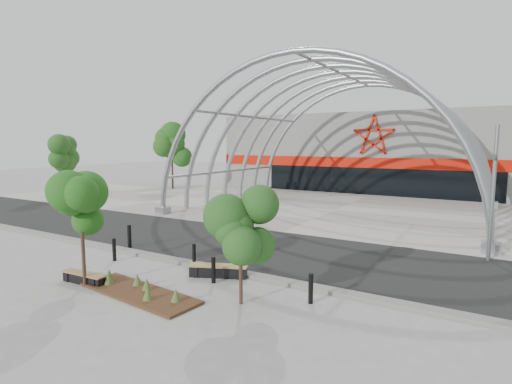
{
  "coord_description": "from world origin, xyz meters",
  "views": [
    {
      "loc": [
        9.79,
        -12.56,
        4.96
      ],
      "look_at": [
        0.0,
        4.0,
        2.6
      ],
      "focal_mm": 28.0,
      "sensor_mm": 36.0,
      "label": 1
    }
  ],
  "objects": [
    {
      "name": "vault_canopy",
      "position": [
        0.0,
        15.5,
        0.02
      ],
      "size": [
        20.8,
        15.8,
        20.36
      ],
      "color": "#969BA0",
      "rests_on": "ground"
    },
    {
      "name": "kerb",
      "position": [
        0.0,
        -0.25,
        0.06
      ],
      "size": [
        60.0,
        0.5,
        0.12
      ],
      "primitive_type": "cube",
      "color": "slate",
      "rests_on": "ground"
    },
    {
      "name": "signal_pole",
      "position": [
        9.91,
        6.61,
        2.99
      ],
      "size": [
        0.27,
        0.81,
        5.71
      ],
      "color": "slate",
      "rests_on": "ground"
    },
    {
      "name": "bg_tree_2",
      "position": [
        -24.0,
        10.0,
        3.86
      ],
      "size": [
        2.55,
        2.55,
        5.38
      ],
      "color": "#312217",
      "rests_on": "ground"
    },
    {
      "name": "bench_0",
      "position": [
        -2.43,
        -3.9,
        0.19
      ],
      "size": [
        1.88,
        0.51,
        0.39
      ],
      "color": "black",
      "rests_on": "ground"
    },
    {
      "name": "bollard_3",
      "position": [
        1.49,
        -1.49,
        0.48
      ],
      "size": [
        0.15,
        0.15,
        0.96
      ],
      "primitive_type": "cylinder",
      "color": "black",
      "rests_on": "ground"
    },
    {
      "name": "forecourt",
      "position": [
        0.0,
        15.5,
        0.02
      ],
      "size": [
        60.0,
        17.0,
        0.04
      ],
      "primitive_type": "cube",
      "color": "gray",
      "rests_on": "ground"
    },
    {
      "name": "bg_tree_0",
      "position": [
        -20.0,
        20.0,
        4.64
      ],
      "size": [
        3.0,
        3.0,
        6.45
      ],
      "color": "black",
      "rests_on": "ground"
    },
    {
      "name": "planting_bed",
      "position": [
        -0.05,
        -3.6,
        0.12
      ],
      "size": [
        4.76,
        1.89,
        0.49
      ],
      "color": "#3E2416",
      "rests_on": "ground"
    },
    {
      "name": "street_tree_1",
      "position": [
        3.34,
        -2.57,
        2.41
      ],
      "size": [
        1.42,
        1.42,
        3.36
      ],
      "color": "#311D16",
      "rests_on": "ground"
    },
    {
      "name": "bollard_0",
      "position": [
        -4.84,
        0.34,
        0.56
      ],
      "size": [
        0.18,
        0.18,
        1.11
      ],
      "primitive_type": "cylinder",
      "color": "black",
      "rests_on": "ground"
    },
    {
      "name": "bench_1",
      "position": [
        1.26,
        -0.89,
        0.22
      ],
      "size": [
        2.21,
        1.3,
        0.46
      ],
      "color": "black",
      "rests_on": "ground"
    },
    {
      "name": "bollard_1",
      "position": [
        -3.76,
        -1.46,
        0.48
      ],
      "size": [
        0.15,
        0.15,
        0.97
      ],
      "primitive_type": "cylinder",
      "color": "black",
      "rests_on": "ground"
    },
    {
      "name": "road",
      "position": [
        0.0,
        3.5,
        0.01
      ],
      "size": [
        140.0,
        7.0,
        0.02
      ],
      "primitive_type": "cube",
      "color": "black",
      "rests_on": "ground"
    },
    {
      "name": "bollard_2",
      "position": [
        -0.39,
        -0.29,
        0.46
      ],
      "size": [
        0.15,
        0.15,
        0.92
      ],
      "primitive_type": "cylinder",
      "color": "black",
      "rests_on": "ground"
    },
    {
      "name": "bollard_4",
      "position": [
        5.19,
        -1.43,
        0.47
      ],
      "size": [
        0.15,
        0.15,
        0.94
      ],
      "primitive_type": "cylinder",
      "color": "black",
      "rests_on": "ground"
    },
    {
      "name": "ground",
      "position": [
        0.0,
        0.0,
        0.0
      ],
      "size": [
        140.0,
        140.0,
        0.0
      ],
      "primitive_type": "plane",
      "color": "gray",
      "rests_on": "ground"
    },
    {
      "name": "street_tree_0",
      "position": [
        -2.13,
        -4.09,
        2.72
      ],
      "size": [
        1.66,
        1.66,
        3.78
      ],
      "color": "black",
      "rests_on": "ground"
    },
    {
      "name": "arena_building",
      "position": [
        0.0,
        33.45,
        3.99
      ],
      "size": [
        34.0,
        15.24,
        8.0
      ],
      "color": "slate",
      "rests_on": "ground"
    }
  ]
}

